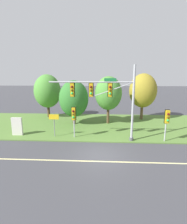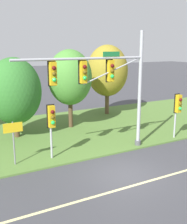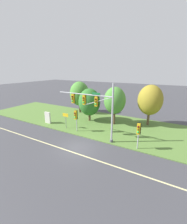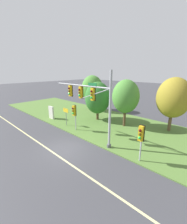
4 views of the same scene
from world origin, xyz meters
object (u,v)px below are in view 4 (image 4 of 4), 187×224
Objects in this scene: traffic_signal_mast at (91,99)px; tree_left_of_mast at (98,98)px; route_sign_post at (66,114)px; info_kiosk at (51,113)px; pedestrian_signal_near_kerb at (74,112)px; tree_mid_verge at (173,98)px; tree_nearest_road at (92,89)px; pedestrian_signal_further_along at (141,136)px; tree_behind_signpost at (126,97)px.

traffic_signal_mast is 6.91m from tree_left_of_mast.
info_kiosk is at bearing 177.13° from route_sign_post.
tree_mid_verge is at bearing 43.22° from pedestrian_signal_near_kerb.
tree_mid_verge reaches higher than tree_nearest_road.
route_sign_post is at bearing 175.42° from pedestrian_signal_further_along.
tree_left_of_mast is at bearing 149.76° from pedestrian_signal_further_along.
pedestrian_signal_near_kerb is 8.92m from pedestrian_signal_further_along.
tree_left_of_mast is at bearing -162.51° from tree_mid_verge.
route_sign_post is (-10.98, 0.88, -0.62)m from pedestrian_signal_further_along.
tree_left_of_mast is (-4.04, 5.49, -1.13)m from traffic_signal_mast.
tree_behind_signpost reaches higher than info_kiosk.
traffic_signal_mast is at bearing -8.13° from pedestrian_signal_near_kerb.
traffic_signal_mast reaches higher than tree_left_of_mast.
traffic_signal_mast reaches higher than tree_nearest_road.
pedestrian_signal_further_along is at bearing -32.80° from tree_nearest_road.
tree_behind_signpost is at bearing 42.76° from route_sign_post.
route_sign_post is 0.38× the size of tree_nearest_road.
info_kiosk is (-0.90, -8.02, -2.91)m from tree_nearest_road.
tree_behind_signpost is (0.34, 5.96, -0.47)m from traffic_signal_mast.
pedestrian_signal_near_kerb is 1.32× the size of route_sign_post.
pedestrian_signal_further_along is at bearing -1.63° from traffic_signal_mast.
tree_nearest_road reaches higher than route_sign_post.
tree_mid_verge is (10.53, 7.69, 2.40)m from route_sign_post.
pedestrian_signal_further_along reaches higher than route_sign_post.
tree_mid_verge is (4.87, 2.45, 0.13)m from tree_behind_signpost.
tree_left_of_mast is at bearing 98.98° from pedestrian_signal_near_kerb.
pedestrian_signal_near_kerb is 0.49× the size of tree_mid_verge.
tree_left_of_mast reaches higher than pedestrian_signal_further_along.
tree_mid_verge is (13.68, -0.54, 0.20)m from tree_nearest_road.
pedestrian_signal_further_along is at bearing -86.98° from tree_mid_verge.
route_sign_post is at bearing -105.09° from tree_left_of_mast.
tree_mid_verge reaches higher than pedestrian_signal_near_kerb.
tree_mid_verge is 3.39× the size of info_kiosk.
traffic_signal_mast reaches higher than route_sign_post.
tree_mid_verge is at bearing 93.02° from pedestrian_signal_further_along.
pedestrian_signal_near_kerb is at bearing -7.00° from route_sign_post.
traffic_signal_mast is at bearing 178.37° from pedestrian_signal_further_along.
traffic_signal_mast reaches higher than info_kiosk.
route_sign_post is 5.20m from tree_left_of_mast.
traffic_signal_mast reaches higher than tree_mid_verge.
pedestrian_signal_further_along is at bearing -4.58° from route_sign_post.
tree_behind_signpost is 0.94× the size of tree_mid_verge.
tree_left_of_mast is 4.45m from tree_behind_signpost.
pedestrian_signal_further_along is 0.56× the size of tree_left_of_mast.
pedestrian_signal_near_kerb is 6.76m from tree_behind_signpost.
tree_behind_signpost is (-5.32, 6.12, 1.65)m from pedestrian_signal_further_along.
pedestrian_signal_further_along is 1.65× the size of info_kiosk.
pedestrian_signal_near_kerb is 1.67× the size of info_kiosk.
tree_behind_signpost is (8.82, -2.99, 0.08)m from tree_nearest_road.
tree_mid_verge is at bearing 17.49° from tree_left_of_mast.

